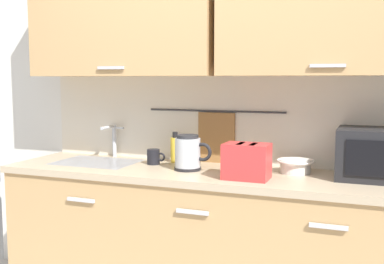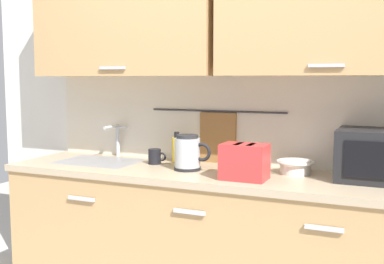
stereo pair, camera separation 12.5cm
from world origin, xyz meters
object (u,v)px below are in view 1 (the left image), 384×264
Objects in this scene: microwave at (383,154)px; mixing_bowl at (295,165)px; mug_near_sink at (154,157)px; wooden_spoon at (249,166)px; toaster at (247,161)px; electric_kettle at (188,153)px; dish_soap_bottle at (175,149)px.

microwave is 2.15× the size of mixing_bowl.
microwave is 0.47m from mixing_bowl.
microwave is 1.33m from mug_near_sink.
wooden_spoon is at bearing 11.78° from mug_near_sink.
toaster is 0.35m from wooden_spoon.
electric_kettle reaches higher than dish_soap_bottle.
mixing_bowl is 0.86× the size of wooden_spoon.
dish_soap_bottle reaches higher than toaster.
electric_kettle reaches higher than toaster.
mug_near_sink reaches higher than mixing_bowl.
mug_near_sink is (-0.27, 0.10, -0.05)m from electric_kettle.
mug_near_sink is at bearing -177.27° from mixing_bowl.
mug_near_sink is at bearing 160.59° from electric_kettle.
mug_near_sink is at bearing 161.87° from toaster.
microwave reaches higher than mug_near_sink.
toaster is 1.02× the size of wooden_spoon.
dish_soap_bottle is 0.15m from mug_near_sink.
microwave is 2.35× the size of dish_soap_bottle.
mixing_bowl is at bearing 12.83° from electric_kettle.
microwave reaches higher than toaster.
wooden_spoon is (-0.75, 0.09, -0.13)m from microwave.
electric_kettle is (-1.06, -0.12, -0.03)m from microwave.
microwave is at bearing 6.72° from electric_kettle.
electric_kettle is 0.62m from mixing_bowl.
mixing_bowl is at bearing 2.73° from mug_near_sink.
electric_kettle is 0.89× the size of toaster.
toaster is at bearing -17.22° from electric_kettle.
dish_soap_bottle is (-0.17, 0.21, -0.01)m from electric_kettle.
dish_soap_bottle reaches higher than mixing_bowl.
mixing_bowl is 0.34m from toaster.
toaster reaches higher than wooden_spoon.
electric_kettle is 0.91× the size of wooden_spoon.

